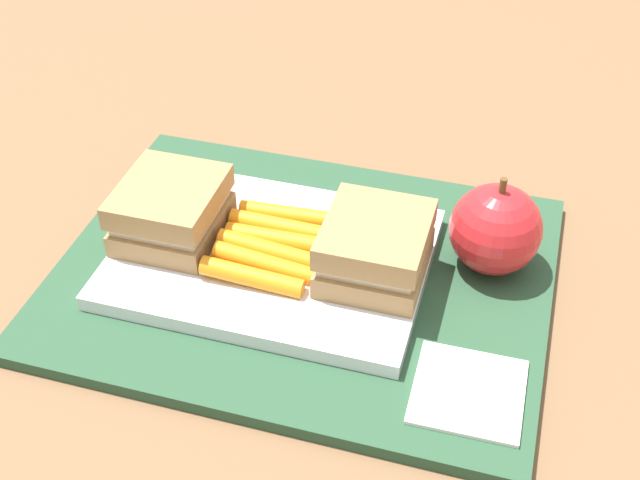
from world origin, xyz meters
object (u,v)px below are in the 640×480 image
at_px(food_tray, 272,258).
at_px(carrot_sticks_bundle, 271,245).
at_px(sandwich_half_left, 171,210).
at_px(paper_napkin, 468,392).
at_px(apple, 496,229).
at_px(sandwich_half_right, 375,248).

xyz_separation_m(food_tray, carrot_sticks_bundle, (-0.00, -0.00, 0.01)).
bearing_deg(sandwich_half_left, carrot_sticks_bundle, -0.12).
height_order(carrot_sticks_bundle, paper_napkin, carrot_sticks_bundle).
xyz_separation_m(sandwich_half_left, apple, (0.23, 0.05, -0.00)).
xyz_separation_m(food_tray, sandwich_half_left, (-0.08, 0.00, 0.03)).
xyz_separation_m(sandwich_half_left, sandwich_half_right, (0.16, 0.00, 0.00)).
bearing_deg(sandwich_half_right, carrot_sticks_bundle, -179.88).
xyz_separation_m(food_tray, paper_napkin, (0.16, -0.08, -0.00)).
xyz_separation_m(sandwich_half_right, paper_napkin, (0.08, -0.08, -0.03)).
relative_size(sandwich_half_right, carrot_sticks_bundle, 0.91).
bearing_deg(paper_napkin, food_tray, 152.61).
bearing_deg(sandwich_half_right, food_tray, 180.00).
bearing_deg(carrot_sticks_bundle, food_tray, 69.43).
bearing_deg(sandwich_half_left, sandwich_half_right, 0.00).
bearing_deg(sandwich_half_right, apple, 29.89).
height_order(sandwich_half_left, apple, apple).
bearing_deg(paper_napkin, sandwich_half_right, 134.69).
relative_size(sandwich_half_right, apple, 1.02).
xyz_separation_m(apple, paper_napkin, (0.00, -0.13, -0.03)).
bearing_deg(sandwich_half_left, apple, 10.91).
xyz_separation_m(carrot_sticks_bundle, paper_napkin, (0.16, -0.08, -0.02)).
height_order(sandwich_half_left, carrot_sticks_bundle, sandwich_half_left).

